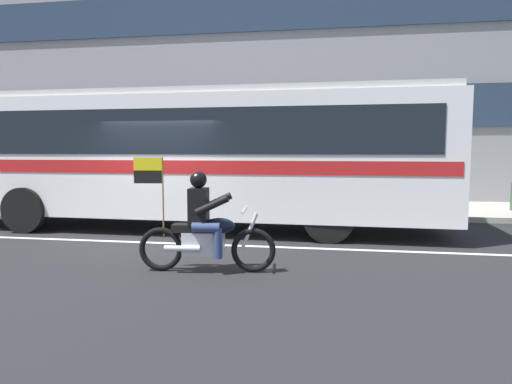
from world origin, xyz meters
The scene contains 7 objects.
ground_plane centered at (0.00, 0.00, 0.00)m, with size 60.00×60.00×0.00m, color black.
sidewalk_curb centered at (0.00, 5.10, 0.07)m, with size 28.00×3.80×0.15m, color #A39E93.
lane_center_stripe centered at (0.00, -0.60, 0.00)m, with size 26.60×0.14×0.01m, color silver.
office_building_facade centered at (0.00, 7.39, 4.82)m, with size 28.00×0.89×9.62m.
transit_bus centered at (0.40, 1.19, 1.88)m, with size 11.78×2.84×3.22m.
motorcycle_with_rider centered at (1.75, -2.55, 0.67)m, with size 2.19×0.66×1.78m.
fire_hydrant centered at (-5.73, 3.70, 0.52)m, with size 0.22×0.30×0.75m.
Camera 1 is at (3.69, -9.30, 1.89)m, focal length 32.06 mm.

